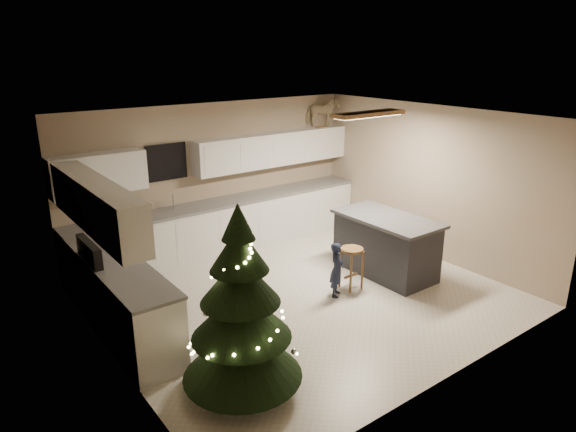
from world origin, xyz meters
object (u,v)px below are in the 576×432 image
object	(u,v)px
bar_stool	(352,258)
rocking_horse	(322,112)
island	(386,245)
toddler	(337,269)
christmas_tree	(241,318)

from	to	relation	value
bar_stool	rocking_horse	distance (m)	3.48
island	toddler	distance (m)	1.17
christmas_tree	rocking_horse	distance (m)	5.71
island	bar_stool	distance (m)	0.83
bar_stool	rocking_horse	size ratio (longest dim) A/B	0.94
island	toddler	bearing A→B (deg)	-173.48
bar_stool	rocking_horse	bearing A→B (deg)	58.86
christmas_tree	toddler	world-z (taller)	christmas_tree
bar_stool	rocking_horse	xyz separation A→B (m)	(1.54, 2.54, 1.80)
island	christmas_tree	size ratio (longest dim) A/B	0.81
rocking_horse	christmas_tree	bearing A→B (deg)	152.26
christmas_tree	toddler	size ratio (longest dim) A/B	2.54
rocking_horse	toddler	bearing A→B (deg)	165.06
toddler	bar_stool	bearing A→B (deg)	-29.27
island	toddler	size ratio (longest dim) A/B	2.07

